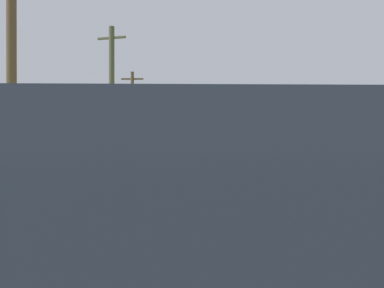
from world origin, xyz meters
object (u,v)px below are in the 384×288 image
(car_approaching_junction, at_px, (177,155))
(parked_car_near_building, at_px, (71,159))
(car_on_crossroad, at_px, (371,157))
(utility_pole_mid, at_px, (112,96))
(utility_pole_near, at_px, (11,56))
(oak_tree_right, at_px, (208,115))
(pine_tree_center, at_px, (93,114))
(direction_sign, at_px, (229,142))
(stop_sign, at_px, (310,137))
(utility_pole_far, at_px, (132,115))
(oak_tree_left, at_px, (308,113))

(car_approaching_junction, distance_m, parked_car_near_building, 7.92)
(car_on_crossroad, relative_size, utility_pole_mid, 0.53)
(utility_pole_near, height_order, oak_tree_right, utility_pole_near)
(parked_car_near_building, height_order, pine_tree_center, pine_tree_center)
(direction_sign, height_order, oak_tree_right, oak_tree_right)
(car_on_crossroad, bearing_deg, stop_sign, 144.68)
(car_on_crossroad, relative_size, direction_sign, 1.76)
(utility_pole_near, bearing_deg, utility_pole_mid, 89.54)
(direction_sign, bearing_deg, car_on_crossroad, -22.72)
(car_approaching_junction, distance_m, direction_sign, 3.30)
(stop_sign, xyz_separation_m, car_approaching_junction, (-5.50, 10.04, -0.97))
(utility_pole_near, bearing_deg, car_on_crossroad, 37.14)
(car_approaching_junction, distance_m, oak_tree_right, 11.40)
(car_approaching_junction, bearing_deg, stop_sign, 118.38)
(utility_pole_near, bearing_deg, stop_sign, 23.03)
(stop_sign, relative_size, utility_pole_far, 0.35)
(pine_tree_center, xyz_separation_m, oak_tree_right, (8.28, 7.23, 0.40))
(parked_car_near_building, distance_m, oak_tree_right, 18.72)
(car_approaching_junction, relative_size, parked_car_near_building, 0.96)
(direction_sign, bearing_deg, car_approaching_junction, -176.15)
(car_on_crossroad, relative_size, oak_tree_right, 0.72)
(direction_sign, bearing_deg, utility_pole_far, 132.80)
(car_approaching_junction, relative_size, pine_tree_center, 0.88)
(parked_car_near_building, bearing_deg, utility_pole_far, 93.35)
(utility_pole_near, height_order, utility_pole_far, utility_pole_near)
(utility_pole_near, xyz_separation_m, oak_tree_left, (14.23, 22.13, -0.04))
(parked_car_near_building, xyz_separation_m, oak_tree_left, (14.90, 14.49, 3.15))
(utility_pole_mid, bearing_deg, car_on_crossroad, -7.55)
(car_approaching_junction, bearing_deg, car_on_crossroad, 164.36)
(car_on_crossroad, relative_size, utility_pole_near, 0.58)
(car_approaching_junction, distance_m, oak_tree_left, 13.43)
(utility_pole_mid, bearing_deg, oak_tree_left, 32.73)
(utility_pole_far, distance_m, direction_sign, 10.90)
(stop_sign, relative_size, parked_car_near_building, 0.55)
(direction_sign, xyz_separation_m, oak_tree_right, (-1.04, 10.51, 2.41))
(utility_pole_near, relative_size, oak_tree_left, 1.36)
(utility_pole_near, xyz_separation_m, utility_pole_far, (-0.09, 22.11, -0.19))
(utility_pole_mid, xyz_separation_m, oak_tree_right, (6.02, 11.73, -0.34))
(direction_sign, bearing_deg, utility_pole_near, -116.65)
(car_on_crossroad, bearing_deg, direction_sign, 68.30)
(oak_tree_right, bearing_deg, pine_tree_center, -138.90)
(utility_pole_near, xyz_separation_m, oak_tree_right, (6.13, 24.78, 0.00))
(parked_car_near_building, xyz_separation_m, utility_pole_mid, (0.78, 5.42, 3.53))
(utility_pole_mid, bearing_deg, pine_tree_center, 116.68)
(parked_car_near_building, height_order, oak_tree_right, oak_tree_right)
(stop_sign, height_order, pine_tree_center, pine_tree_center)
(stop_sign, height_order, oak_tree_left, oak_tree_left)
(stop_sign, height_order, oak_tree_right, oak_tree_right)
(utility_pole_far, bearing_deg, parked_car_near_building, -92.29)
(stop_sign, bearing_deg, car_on_crossroad, -135.70)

